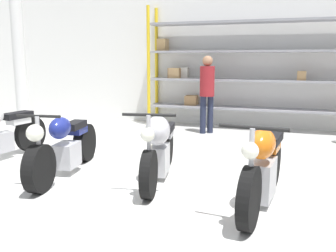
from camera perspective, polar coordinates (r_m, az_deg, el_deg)
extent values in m
plane|color=silver|center=(5.06, -1.49, -8.58)|extent=(30.00, 30.00, 0.00)
cube|color=white|center=(9.37, 8.80, 11.11)|extent=(30.00, 0.08, 3.60)
cylinder|color=gold|center=(9.25, -2.99, 9.02)|extent=(0.08, 0.08, 2.89)
cylinder|color=gold|center=(9.76, -1.77, 9.09)|extent=(0.08, 0.08, 2.89)
cube|color=gray|center=(8.98, 12.50, 2.59)|extent=(4.93, 0.55, 0.05)
cube|color=gray|center=(8.92, 12.67, 6.79)|extent=(4.93, 0.55, 0.05)
cube|color=gray|center=(8.91, 12.84, 11.03)|extent=(4.93, 0.55, 0.05)
cube|color=gray|center=(8.95, 13.01, 15.25)|extent=(4.93, 0.55, 0.05)
cube|color=tan|center=(9.53, -0.79, 12.25)|extent=(0.24, 0.25, 0.30)
cube|color=silver|center=(8.96, 5.98, 8.12)|extent=(0.27, 0.26, 0.30)
cube|color=silver|center=(9.40, 2.38, 8.12)|extent=(0.26, 0.24, 0.26)
cube|color=#A87F51|center=(9.32, 3.59, 3.95)|extent=(0.31, 0.34, 0.23)
cube|color=tan|center=(8.84, 19.69, 7.23)|extent=(0.19, 0.22, 0.20)
cube|color=#A87F51|center=(9.36, 1.04, 8.08)|extent=(0.32, 0.20, 0.24)
cube|color=tan|center=(9.35, 1.16, 8.08)|extent=(0.29, 0.28, 0.24)
cylinder|color=silver|center=(9.49, -21.77, 10.51)|extent=(0.28, 0.28, 3.60)
cylinder|color=black|center=(7.09, -20.20, -1.10)|extent=(0.19, 0.65, 0.64)
cube|color=#ADADB2|center=(6.68, -24.14, -2.31)|extent=(0.24, 0.41, 0.33)
cube|color=black|center=(6.85, -22.01, 1.53)|extent=(0.29, 0.56, 0.10)
cube|color=silver|center=(6.88, -21.79, 0.82)|extent=(0.24, 0.40, 0.12)
cylinder|color=black|center=(4.88, -19.02, -6.14)|extent=(0.25, 0.62, 0.61)
cylinder|color=black|center=(6.18, -12.53, -2.46)|extent=(0.25, 0.62, 0.61)
cube|color=#ADADB2|center=(5.57, -15.16, -4.27)|extent=(0.34, 0.46, 0.35)
ellipsoid|color=navy|center=(5.33, -16.13, -0.29)|extent=(0.33, 0.48, 0.30)
cube|color=black|center=(5.77, -14.05, 0.13)|extent=(0.29, 0.51, 0.10)
cube|color=navy|center=(5.89, -13.56, -0.54)|extent=(0.23, 0.36, 0.12)
cylinder|color=#ADADB2|center=(4.82, -19.13, -2.40)|extent=(0.06, 0.06, 0.64)
sphere|color=silver|center=(4.74, -19.62, -1.02)|extent=(0.21, 0.21, 0.21)
cylinder|color=black|center=(4.79, -19.18, 1.43)|extent=(0.57, 0.13, 0.04)
cylinder|color=black|center=(4.44, -2.96, -7.37)|extent=(0.23, 0.60, 0.58)
cylinder|color=black|center=(5.85, -0.14, -3.04)|extent=(0.23, 0.60, 0.58)
cube|color=#ADADB2|center=(5.19, -1.26, -5.08)|extent=(0.30, 0.50, 0.39)
ellipsoid|color=#B7B7BF|center=(4.93, -1.60, -0.69)|extent=(0.42, 0.56, 0.39)
cube|color=black|center=(5.44, -0.68, -0.29)|extent=(0.35, 0.52, 0.10)
cube|color=#B7B7BF|center=(5.54, -0.53, -1.03)|extent=(0.29, 0.37, 0.12)
cylinder|color=#ADADB2|center=(4.36, -2.95, -2.91)|extent=(0.06, 0.06, 0.70)
sphere|color=silver|center=(4.27, -3.15, -1.36)|extent=(0.16, 0.16, 0.16)
cylinder|color=black|center=(4.33, -2.91, 1.70)|extent=(0.63, 0.15, 0.04)
cylinder|color=black|center=(3.72, 12.27, -10.73)|extent=(0.18, 0.64, 0.63)
cylinder|color=black|center=(5.02, 15.64, -5.35)|extent=(0.18, 0.64, 0.63)
cube|color=#ADADB2|center=(4.42, 14.32, -7.85)|extent=(0.27, 0.54, 0.44)
ellipsoid|color=orange|center=(4.14, 14.17, -2.65)|extent=(0.32, 0.52, 0.33)
cube|color=black|center=(4.69, 15.37, -1.84)|extent=(0.28, 0.60, 0.10)
cube|color=orange|center=(4.72, 15.34, -2.87)|extent=(0.23, 0.42, 0.12)
cylinder|color=#ADADB2|center=(3.63, 12.54, -5.62)|extent=(0.05, 0.05, 0.68)
sphere|color=silver|center=(3.53, 12.39, -3.71)|extent=(0.16, 0.16, 0.16)
cylinder|color=black|center=(3.58, 12.85, -0.27)|extent=(0.66, 0.10, 0.04)
cylinder|color=#1E2338|center=(8.37, 6.46, 1.76)|extent=(0.13, 0.13, 0.82)
cylinder|color=#1E2338|center=(8.29, 5.35, 1.70)|extent=(0.13, 0.13, 0.82)
cylinder|color=maroon|center=(8.25, 6.00, 6.80)|extent=(0.45, 0.45, 0.65)
sphere|color=#9E7051|center=(8.24, 6.05, 9.84)|extent=(0.22, 0.22, 0.22)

